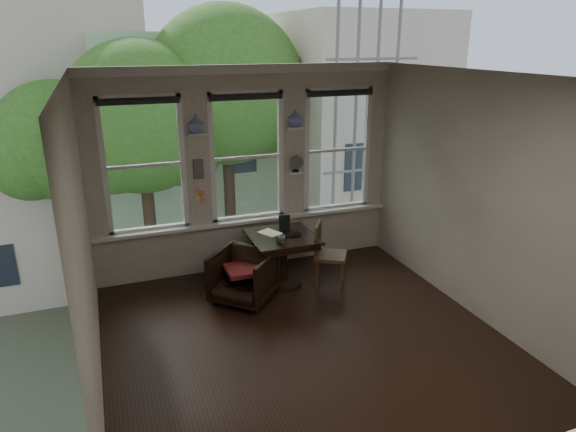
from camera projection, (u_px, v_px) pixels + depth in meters
name	position (u px, v px, depth m)	size (l,w,h in m)	color
ground	(303.00, 338.00, 6.05)	(4.50, 4.50, 0.00)	black
ceiling	(306.00, 75.00, 5.06)	(4.50, 4.50, 0.00)	silver
wall_back	(247.00, 170.00, 7.55)	(4.50, 4.50, 0.00)	beige
wall_front	(427.00, 318.00, 3.57)	(4.50, 4.50, 0.00)	beige
wall_left	(83.00, 246.00, 4.81)	(4.50, 4.50, 0.00)	beige
wall_right	(474.00, 196.00, 6.30)	(4.50, 4.50, 0.00)	beige
window_left	(144.00, 165.00, 7.00)	(1.10, 0.12, 1.90)	white
window_center	(246.00, 157.00, 7.48)	(1.10, 0.12, 1.90)	white
window_right	(336.00, 150.00, 7.96)	(1.10, 0.12, 1.90)	white
shelf_left	(197.00, 134.00, 7.02)	(0.26, 0.16, 0.03)	white
shelf_right	(295.00, 128.00, 7.50)	(0.26, 0.16, 0.03)	white
intercom	(198.00, 169.00, 7.21)	(0.14, 0.06, 0.28)	#59544F
sticky_notes	(200.00, 193.00, 7.33)	(0.16, 0.01, 0.24)	pink
desk_fan	(295.00, 166.00, 7.67)	(0.20, 0.20, 0.24)	#59544F
vase_left	(196.00, 124.00, 6.98)	(0.24, 0.24, 0.25)	silver
vase_right	(295.00, 118.00, 7.46)	(0.24, 0.24, 0.25)	silver
table	(282.00, 260.00, 7.24)	(0.90, 0.90, 0.75)	black
armchair_left	(244.00, 277.00, 6.80)	(0.75, 0.77, 0.70)	black
cushion_red	(243.00, 270.00, 6.77)	(0.45, 0.45, 0.06)	maroon
side_chair_right	(331.00, 255.00, 7.20)	(0.42, 0.42, 0.92)	#432B17
laptop	(292.00, 236.00, 7.05)	(0.30, 0.19, 0.02)	black
mug	(281.00, 239.00, 6.85)	(0.11, 0.11, 0.10)	white
drinking_glass	(280.00, 240.00, 6.84)	(0.12, 0.12, 0.09)	white
tablet	(285.00, 223.00, 7.28)	(0.16, 0.02, 0.22)	black
papers	(270.00, 233.00, 7.22)	(0.22, 0.30, 0.00)	silver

